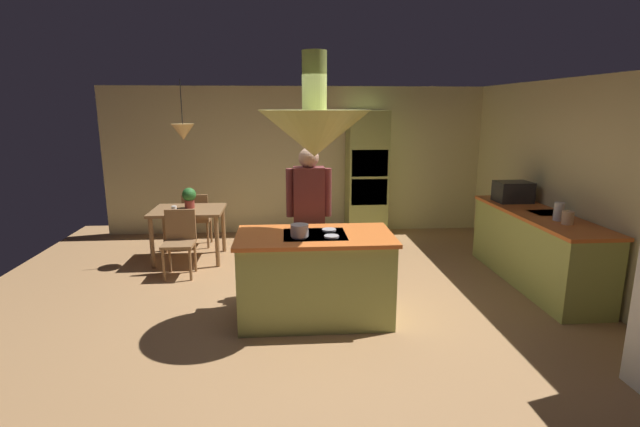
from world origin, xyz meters
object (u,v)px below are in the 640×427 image
object	(u,v)px
dining_table	(188,216)
canister_sugar	(559,212)
microwave_on_counter	(513,192)
chair_facing_island	(180,238)
cooking_pot_on_cooktop	(300,230)
chair_by_back_wall	(197,216)
oven_tower	(367,174)
potted_plant_on_table	(189,197)
canister_flour	(568,218)
person_at_island	(309,211)
cup_on_table	(174,209)
kitchen_island	(315,276)

from	to	relation	value
dining_table	canister_sugar	distance (m)	4.86
dining_table	microwave_on_counter	size ratio (longest dim) A/B	2.20
chair_facing_island	cooking_pot_on_cooktop	bearing A→B (deg)	-45.93
chair_by_back_wall	microwave_on_counter	world-z (taller)	microwave_on_counter
chair_facing_island	oven_tower	bearing A→B (deg)	32.48
dining_table	potted_plant_on_table	bearing A→B (deg)	77.16
oven_tower	canister_flour	size ratio (longest dim) A/B	14.30
chair_facing_island	microwave_on_counter	size ratio (longest dim) A/B	1.89
person_at_island	microwave_on_counter	xyz separation A→B (m)	(2.86, 0.79, 0.05)
oven_tower	potted_plant_on_table	bearing A→B (deg)	-158.83
dining_table	microwave_on_counter	xyz separation A→B (m)	(4.54, -0.59, 0.41)
cooking_pot_on_cooktop	microwave_on_counter	bearing A→B (deg)	28.59
dining_table	microwave_on_counter	bearing A→B (deg)	-7.46
dining_table	cup_on_table	size ratio (longest dim) A/B	11.22
person_at_island	microwave_on_counter	bearing A→B (deg)	15.39
person_at_island	canister_flour	xyz separation A→B (m)	(2.86, -0.51, -0.02)
chair_by_back_wall	cooking_pot_on_cooktop	bearing A→B (deg)	118.23
canister_flour	dining_table	bearing A→B (deg)	157.42
kitchen_island	cup_on_table	distance (m)	2.67
dining_table	oven_tower	bearing A→B (deg)	22.21
person_at_island	canister_sugar	world-z (taller)	person_at_island
cooking_pot_on_cooktop	dining_table	bearing A→B (deg)	124.63
chair_facing_island	microwave_on_counter	distance (m)	4.57
oven_tower	chair_facing_island	xyz separation A→B (m)	(-2.80, -1.78, -0.57)
dining_table	chair_facing_island	xyz separation A→B (m)	(0.00, -0.64, -0.15)
oven_tower	chair_facing_island	size ratio (longest dim) A/B	2.47
chair_by_back_wall	dining_table	bearing A→B (deg)	90.00
oven_tower	canister_sugar	size ratio (longest dim) A/B	10.12
canister_flour	cooking_pot_on_cooktop	distance (m)	3.02
microwave_on_counter	dining_table	bearing A→B (deg)	172.54
oven_tower	canister_sugar	world-z (taller)	oven_tower
oven_tower	chair_by_back_wall	world-z (taller)	oven_tower
person_at_island	chair_facing_island	distance (m)	1.90
kitchen_island	potted_plant_on_table	world-z (taller)	potted_plant_on_table
kitchen_island	oven_tower	world-z (taller)	oven_tower
potted_plant_on_table	cooking_pot_on_cooktop	size ratio (longest dim) A/B	1.67
kitchen_island	dining_table	xyz separation A→B (m)	(-1.70, 2.10, 0.19)
kitchen_island	microwave_on_counter	xyz separation A→B (m)	(2.84, 1.51, 0.59)
person_at_island	chair_by_back_wall	xyz separation A→B (m)	(-1.68, 2.02, -0.50)
cooking_pot_on_cooktop	potted_plant_on_table	bearing A→B (deg)	123.62
person_at_island	cup_on_table	xyz separation A→B (m)	(-1.83, 1.17, -0.20)
oven_tower	dining_table	bearing A→B (deg)	-157.79
dining_table	canister_sugar	xyz separation A→B (m)	(4.54, -1.71, 0.37)
person_at_island	cooking_pot_on_cooktop	xyz separation A→B (m)	(-0.14, -0.85, -0.01)
canister_sugar	microwave_on_counter	size ratio (longest dim) A/B	0.46
person_at_island	canister_sugar	size ratio (longest dim) A/B	8.23
dining_table	cooking_pot_on_cooktop	size ratio (longest dim) A/B	5.61
potted_plant_on_table	cup_on_table	world-z (taller)	potted_plant_on_table
chair_by_back_wall	potted_plant_on_table	world-z (taller)	potted_plant_on_table
potted_plant_on_table	canister_sugar	size ratio (longest dim) A/B	1.41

